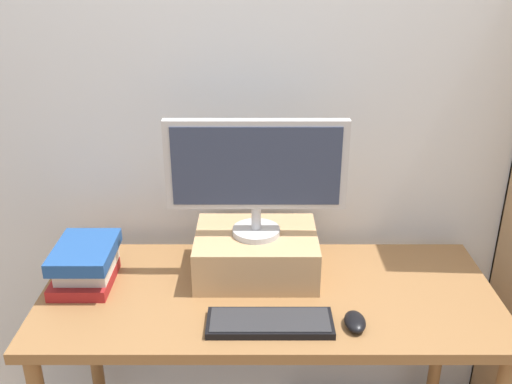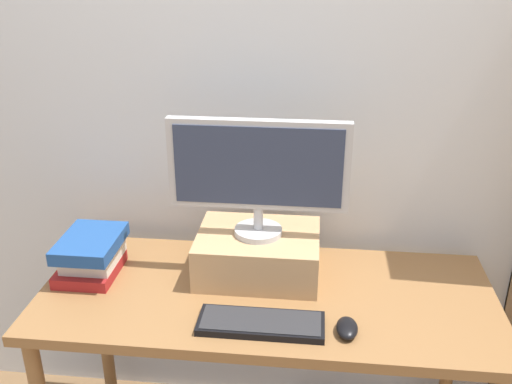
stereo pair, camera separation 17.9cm
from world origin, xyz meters
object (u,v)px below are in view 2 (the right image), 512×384
(computer_mouse, at_px, (347,328))
(book_stack, at_px, (91,254))
(desk, at_px, (267,314))
(keyboard, at_px, (260,323))
(riser_box, at_px, (258,253))
(computer_monitor, at_px, (258,170))

(computer_mouse, bearing_deg, book_stack, 164.45)
(desk, xyz_separation_m, computer_mouse, (0.25, -0.19, 0.10))
(desk, relative_size, keyboard, 3.95)
(desk, relative_size, book_stack, 5.82)
(riser_box, bearing_deg, book_stack, -173.01)
(keyboard, xyz_separation_m, book_stack, (-0.61, 0.24, 0.06))
(computer_monitor, relative_size, book_stack, 2.29)
(desk, distance_m, riser_box, 0.21)
(computer_monitor, bearing_deg, riser_box, 90.00)
(desk, distance_m, computer_monitor, 0.49)
(keyboard, bearing_deg, book_stack, 158.63)
(desk, relative_size, computer_monitor, 2.54)
(desk, height_order, computer_monitor, computer_monitor)
(riser_box, relative_size, book_stack, 1.61)
(computer_monitor, relative_size, keyboard, 1.55)
(computer_mouse, height_order, book_stack, book_stack)
(computer_monitor, xyz_separation_m, computer_mouse, (0.30, -0.31, -0.37))
(keyboard, bearing_deg, riser_box, 97.18)
(computer_monitor, distance_m, computer_mouse, 0.56)
(desk, bearing_deg, book_stack, 175.39)
(desk, height_order, book_stack, book_stack)
(computer_monitor, distance_m, book_stack, 0.65)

